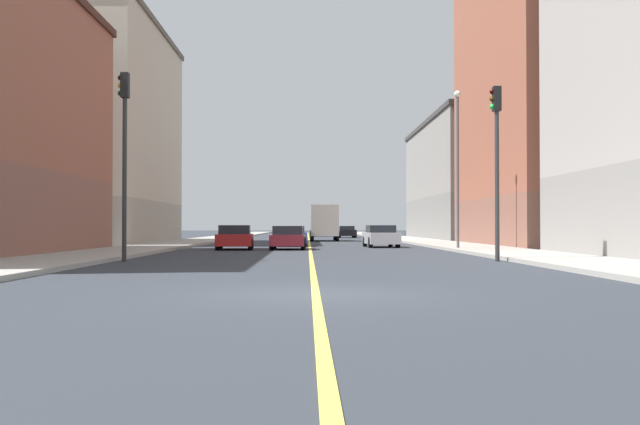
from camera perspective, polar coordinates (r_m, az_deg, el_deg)
The scene contains 18 objects.
ground_plane at distance 13.91m, azimuth -0.34°, elevation -6.36°, with size 400.00×400.00×0.00m, color #2D3239.
sidewalk_left at distance 63.53m, azimuth 7.35°, elevation -2.14°, with size 3.87×168.00×0.15m, color #9E9B93.
sidewalk_right at distance 63.49m, azimuth -9.09°, elevation -2.14°, with size 3.87×168.00×0.15m, color #9E9B93.
lane_center_stripe at distance 62.86m, azimuth -0.86°, elevation -2.22°, with size 0.16×154.00×0.01m, color #E5D14C.
building_left_mid at distance 49.72m, azimuth 18.99°, elevation 8.60°, with size 11.58×18.55×19.13m.
building_left_far at distance 71.55m, azimuth 12.60°, elevation 2.43°, with size 11.58×25.71×11.20m.
building_right_midblock at distance 56.61m, azimuth -18.03°, elevation 5.81°, with size 11.58×19.53×16.00m.
traffic_light_left_near at distance 27.44m, azimuth 13.58°, elevation 4.85°, with size 0.40×0.32×6.37m.
traffic_light_right_near at distance 27.40m, azimuth -14.99°, elevation 5.40°, with size 0.40×0.32×6.81m.
street_lamp_left_near at distance 39.16m, azimuth 10.67°, elevation 4.49°, with size 0.36×0.36×8.25m.
car_black at distance 80.38m, azimuth 2.07°, elevation -1.52°, with size 2.04×4.26×1.29m.
car_blue at distance 46.85m, azimuth -2.27°, elevation -1.85°, with size 2.04×4.47×1.29m.
car_maroon at distance 40.14m, azimuth -2.50°, elevation -1.99°, with size 1.93×4.12×1.29m.
car_silver at distance 44.58m, azimuth 4.75°, elevation -1.86°, with size 1.99×4.33×1.33m.
car_white at distance 61.88m, azimuth -2.25°, elevation -1.67°, with size 2.00×4.03×1.26m.
car_orange at distance 78.00m, azimuth -2.11°, elevation -1.53°, with size 2.01×4.49×1.30m.
car_red at distance 40.26m, azimuth -6.64°, elevation -1.96°, with size 2.09×4.00×1.33m.
box_truck at distance 63.07m, azimuth 0.32°, elevation -0.77°, with size 2.39×6.86×3.05m.
Camera 1 is at (-0.16, -13.85, 1.28)m, focal length 41.11 mm.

